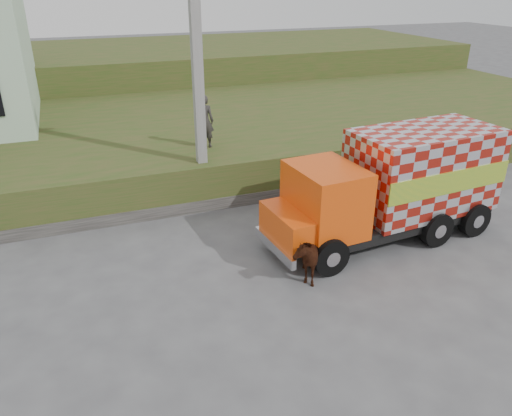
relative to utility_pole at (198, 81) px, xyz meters
name	(u,v)px	position (x,y,z in m)	size (l,w,h in m)	color
ground	(287,265)	(1.00, -4.60, -4.08)	(120.00, 120.00, 0.00)	#474749
embankment	(192,136)	(1.00, 5.40, -3.33)	(40.00, 12.00, 1.50)	#2C4918
embankment_far	(144,72)	(1.00, 17.40, -2.58)	(40.00, 12.00, 3.00)	#2C4918
retaining_strip	(177,207)	(-1.00, -0.40, -3.88)	(16.00, 0.50, 0.40)	#595651
utility_pole	(198,81)	(0.00, 0.00, 0.00)	(1.20, 0.30, 8.00)	gray
cargo_truck	(395,185)	(4.55, -4.10, -2.48)	(7.07, 2.86, 3.09)	black
cow	(304,253)	(1.19, -5.21, -3.43)	(0.70, 1.54, 1.30)	#36190D
pedestrian	(204,121)	(0.52, 1.48, -1.65)	(0.67, 0.44, 1.85)	#302D2A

